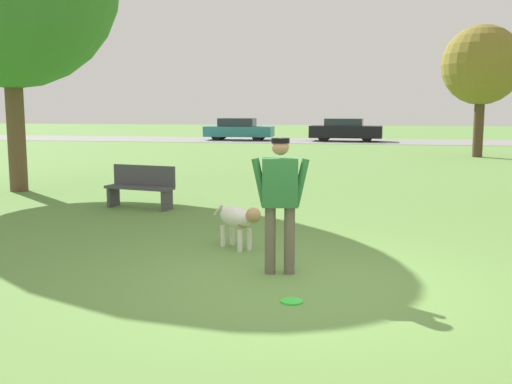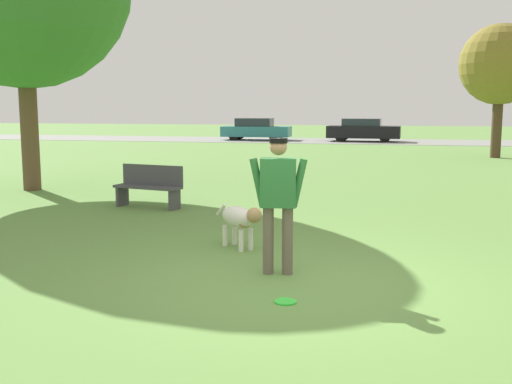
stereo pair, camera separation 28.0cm
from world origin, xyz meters
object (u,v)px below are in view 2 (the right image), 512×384
at_px(person, 278,195).
at_px(parked_car_teal, 256,129).
at_px(frisbee, 285,302).
at_px(park_bench, 150,185).
at_px(tree_far_right, 500,65).
at_px(parked_car_black, 363,130).
at_px(dog, 240,218).

distance_m(person, parked_car_teal, 29.43).
distance_m(frisbee, park_bench, 6.41).
distance_m(frisbee, tree_far_right, 20.31).
bearing_deg(tree_far_right, parked_car_teal, 139.49).
bearing_deg(person, parked_car_black, 82.51).
xyz_separation_m(person, dog, (-0.76, 1.14, -0.53)).
bearing_deg(frisbee, dog, 115.50).
distance_m(frisbee, parked_car_teal, 30.51).
distance_m(person, tree_far_right, 19.24).
bearing_deg(parked_car_teal, frisbee, -77.92).
distance_m(tree_far_right, parked_car_black, 12.05).
distance_m(person, frisbee, 1.43).
xyz_separation_m(tree_far_right, parked_car_teal, (-12.08, 10.32, -2.95)).
height_order(person, parked_car_black, person).
bearing_deg(tree_far_right, frisbee, -104.52).
bearing_deg(park_bench, parked_car_black, 94.23).
relative_size(frisbee, parked_car_teal, 0.06).
distance_m(parked_car_teal, park_bench, 24.67).
bearing_deg(tree_far_right, park_bench, -121.61).
distance_m(parked_car_black, park_bench, 24.54).
relative_size(tree_far_right, parked_car_teal, 1.25).
relative_size(dog, parked_car_teal, 0.21).
bearing_deg(person, parked_car_teal, 95.11).
xyz_separation_m(person, parked_car_black, (-0.37, 28.54, -0.30)).
bearing_deg(dog, park_bench, 172.17).
relative_size(person, parked_car_teal, 0.39).
relative_size(dog, parked_car_black, 0.21).
height_order(frisbee, parked_car_black, parked_car_black).
bearing_deg(parked_car_teal, park_bench, -83.43).
height_order(tree_far_right, parked_car_teal, tree_far_right).
bearing_deg(parked_car_teal, person, -77.98).
bearing_deg(parked_car_black, tree_far_right, -58.51).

